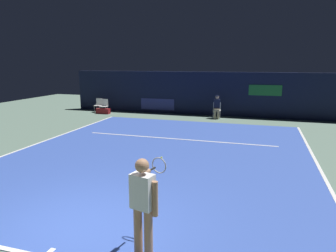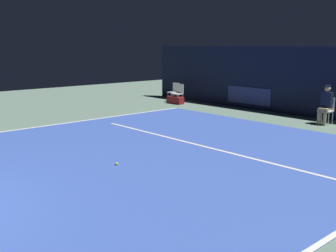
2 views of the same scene
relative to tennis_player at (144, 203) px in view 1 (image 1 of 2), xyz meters
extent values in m
plane|color=slate|center=(-1.60, 5.67, -0.99)|extent=(32.99, 32.99, 0.00)
cube|color=#3856B2|center=(-1.60, 5.67, -0.98)|extent=(10.27, 12.34, 0.01)
cube|color=white|center=(3.48, 5.67, -0.97)|extent=(0.10, 12.34, 0.01)
cube|color=white|center=(-6.69, 5.67, -0.97)|extent=(0.10, 12.34, 0.01)
cube|color=white|center=(-1.60, 7.83, -0.97)|extent=(8.01, 0.10, 0.01)
cube|color=#141933|center=(-1.60, 14.23, 0.31)|extent=(17.22, 0.30, 2.60)
cube|color=navy|center=(-4.61, 14.07, -0.44)|extent=(2.20, 0.04, 0.70)
cube|color=#1E6B2D|center=(1.84, 14.07, 0.61)|extent=(1.80, 0.04, 0.60)
cylinder|color=tan|center=(0.09, -0.05, -0.53)|extent=(0.14, 0.14, 0.92)
cylinder|color=tan|center=(-0.10, -0.01, -0.53)|extent=(0.14, 0.14, 0.92)
cube|color=white|center=(0.00, -0.03, 0.21)|extent=(0.40, 0.30, 0.56)
sphere|color=tan|center=(0.00, -0.03, 0.63)|extent=(0.22, 0.22, 0.22)
cylinder|color=tan|center=(-0.15, 0.23, 0.36)|extent=(0.20, 0.51, 0.09)
cylinder|color=tan|center=(0.21, -0.06, 0.13)|extent=(0.09, 0.09, 0.56)
cylinder|color=black|center=(-0.08, 0.52, 0.36)|extent=(0.10, 0.30, 0.03)
torus|color=#B2B2B7|center=(-0.01, 0.80, 0.36)|extent=(0.30, 0.09, 0.30)
cube|color=white|center=(-0.73, 13.19, -0.53)|extent=(0.48, 0.45, 0.04)
cube|color=white|center=(-0.75, 13.39, -0.30)|extent=(0.42, 0.08, 0.42)
cylinder|color=#B2B2B7|center=(-0.90, 13.00, -0.76)|extent=(0.03, 0.03, 0.46)
cylinder|color=#B2B2B7|center=(-0.53, 13.04, -0.76)|extent=(0.03, 0.03, 0.46)
cylinder|color=#B2B2B7|center=(-0.94, 13.34, -0.76)|extent=(0.03, 0.03, 0.46)
cylinder|color=#B2B2B7|center=(-0.56, 13.38, -0.76)|extent=(0.03, 0.03, 0.46)
cube|color=tan|center=(-0.72, 13.11, -0.49)|extent=(0.36, 0.43, 0.14)
cylinder|color=tan|center=(-0.79, 12.92, -0.76)|extent=(0.11, 0.11, 0.46)
cylinder|color=tan|center=(-0.61, 12.94, -0.76)|extent=(0.11, 0.11, 0.46)
cube|color=#141933|center=(-0.74, 13.23, -0.16)|extent=(0.36, 0.26, 0.52)
sphere|color=#DBAD89|center=(-0.74, 13.23, 0.22)|extent=(0.20, 0.20, 0.20)
cylinder|color=#141933|center=(-0.74, 13.23, 0.31)|extent=(0.19, 0.19, 0.04)
cube|color=white|center=(-7.77, 12.88, -0.55)|extent=(0.48, 0.44, 0.04)
cube|color=white|center=(-7.79, 13.07, -0.32)|extent=(0.42, 0.07, 0.42)
cylinder|color=#B2B2B7|center=(-7.94, 12.69, -0.77)|extent=(0.03, 0.03, 0.44)
cylinder|color=#B2B2B7|center=(-7.57, 12.72, -0.77)|extent=(0.03, 0.03, 0.44)
cylinder|color=#B2B2B7|center=(-7.97, 13.03, -0.77)|extent=(0.03, 0.03, 0.44)
cylinder|color=#B2B2B7|center=(-7.60, 13.06, -0.77)|extent=(0.03, 0.03, 0.44)
cube|color=white|center=(-8.32, 13.15, -0.55)|extent=(0.47, 0.43, 0.04)
cube|color=white|center=(-8.33, 13.35, -0.32)|extent=(0.42, 0.06, 0.42)
cylinder|color=#B2B2B7|center=(-8.49, 12.96, -0.77)|extent=(0.03, 0.03, 0.44)
cylinder|color=#B2B2B7|center=(-8.12, 12.99, -0.77)|extent=(0.03, 0.03, 0.44)
cylinder|color=#B2B2B7|center=(-8.52, 13.30, -0.77)|extent=(0.03, 0.03, 0.44)
cylinder|color=#B2B2B7|center=(-8.15, 13.33, -0.77)|extent=(0.03, 0.03, 0.44)
sphere|color=#CCE033|center=(-1.40, 5.13, -0.94)|extent=(0.07, 0.07, 0.07)
cube|color=maroon|center=(-7.75, 12.75, -0.83)|extent=(0.85, 0.34, 0.32)
camera|label=1|loc=(1.68, -4.16, 2.18)|focal=32.77mm
camera|label=2|loc=(5.93, 0.15, 1.66)|focal=43.78mm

